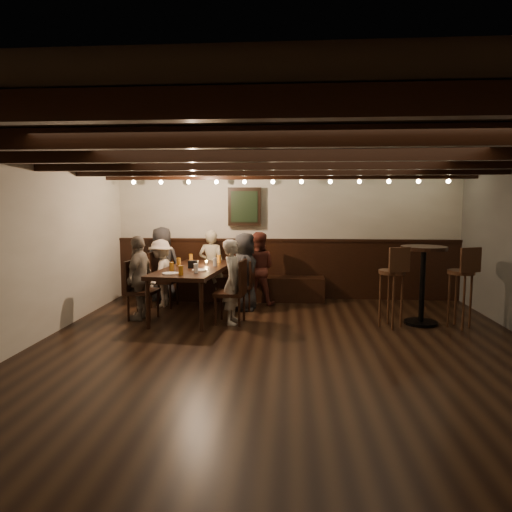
# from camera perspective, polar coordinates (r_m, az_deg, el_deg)

# --- Properties ---
(room) EXTENTS (7.00, 7.00, 7.00)m
(room) POSITION_cam_1_polar(r_m,az_deg,el_deg) (7.47, 1.62, 0.90)
(room) COLOR black
(room) RESTS_ON ground
(dining_table) EXTENTS (1.13, 2.15, 0.77)m
(dining_table) POSITION_cam_1_polar(r_m,az_deg,el_deg) (7.51, -7.72, -1.92)
(dining_table) COLOR black
(dining_table) RESTS_ON floor
(chair_left_near) EXTENTS (0.48, 0.48, 0.97)m
(chair_left_near) POSITION_cam_1_polar(r_m,az_deg,el_deg) (8.23, -11.54, -4.16)
(chair_left_near) COLOR black
(chair_left_near) RESTS_ON floor
(chair_left_far) EXTENTS (0.46, 0.46, 0.93)m
(chair_left_far) POSITION_cam_1_polar(r_m,az_deg,el_deg) (7.42, -14.05, -5.51)
(chair_left_far) COLOR black
(chair_left_far) RESTS_ON floor
(chair_right_near) EXTENTS (0.43, 0.43, 0.86)m
(chair_right_near) POSITION_cam_1_polar(r_m,az_deg,el_deg) (7.84, -1.65, -4.82)
(chair_right_near) COLOR black
(chair_right_near) RESTS_ON floor
(chair_right_far) EXTENTS (0.48, 0.48, 0.97)m
(chair_right_far) POSITION_cam_1_polar(r_m,az_deg,el_deg) (6.97, -3.10, -6.00)
(chair_right_far) COLOR black
(chair_right_far) RESTS_ON floor
(person_bench_left) EXTENTS (0.72, 0.50, 1.38)m
(person_bench_left) POSITION_cam_1_polar(r_m,az_deg,el_deg) (8.65, -11.63, -0.99)
(person_bench_left) COLOR #272629
(person_bench_left) RESTS_ON floor
(person_bench_centre) EXTENTS (0.51, 0.36, 1.32)m
(person_bench_centre) POSITION_cam_1_polar(r_m,az_deg,el_deg) (8.51, -5.60, -1.20)
(person_bench_centre) COLOR #A19981
(person_bench_centre) RESTS_ON floor
(person_bench_right) EXTENTS (0.68, 0.56, 1.31)m
(person_bench_right) POSITION_cam_1_polar(r_m,az_deg,el_deg) (8.18, 0.22, -1.55)
(person_bench_right) COLOR maroon
(person_bench_right) RESTS_ON floor
(person_left_near) EXTENTS (0.51, 0.81, 1.19)m
(person_left_near) POSITION_cam_1_polar(r_m,az_deg,el_deg) (8.20, -11.78, -2.10)
(person_left_near) COLOR #A99C8F
(person_left_near) RESTS_ON floor
(person_left_far) EXTENTS (0.40, 0.80, 1.32)m
(person_left_far) POSITION_cam_1_polar(r_m,az_deg,el_deg) (7.37, -14.35, -2.63)
(person_left_far) COLOR gray
(person_left_far) RESTS_ON floor
(person_right_near) EXTENTS (0.48, 0.68, 1.32)m
(person_right_near) POSITION_cam_1_polar(r_m,az_deg,el_deg) (7.76, -1.43, -1.95)
(person_right_near) COLOR black
(person_right_near) RESTS_ON floor
(person_right_far) EXTENTS (0.35, 0.49, 1.28)m
(person_right_far) POSITION_cam_1_polar(r_m,az_deg,el_deg) (6.90, -2.88, -3.22)
(person_right_far) COLOR #A79E8D
(person_right_far) RESTS_ON floor
(pint_a) EXTENTS (0.07, 0.07, 0.14)m
(pint_a) POSITION_cam_1_polar(r_m,az_deg,el_deg) (8.24, -8.14, -0.23)
(pint_a) COLOR #BF7219
(pint_a) RESTS_ON dining_table
(pint_b) EXTENTS (0.07, 0.07, 0.14)m
(pint_b) POSITION_cam_1_polar(r_m,az_deg,el_deg) (8.04, -4.65, -0.35)
(pint_b) COLOR #BF7219
(pint_b) RESTS_ON dining_table
(pint_c) EXTENTS (0.07, 0.07, 0.14)m
(pint_c) POSITION_cam_1_polar(r_m,az_deg,el_deg) (7.68, -9.65, -0.76)
(pint_c) COLOR #BF7219
(pint_c) RESTS_ON dining_table
(pint_d) EXTENTS (0.07, 0.07, 0.14)m
(pint_d) POSITION_cam_1_polar(r_m,az_deg,el_deg) (7.60, -5.13, -0.77)
(pint_d) COLOR silver
(pint_d) RESTS_ON dining_table
(pint_e) EXTENTS (0.07, 0.07, 0.14)m
(pint_e) POSITION_cam_1_polar(r_m,az_deg,el_deg) (7.14, -10.51, -1.33)
(pint_e) COLOR #BF7219
(pint_e) RESTS_ON dining_table
(pint_f) EXTENTS (0.07, 0.07, 0.14)m
(pint_f) POSITION_cam_1_polar(r_m,az_deg,el_deg) (6.91, -7.53, -1.54)
(pint_f) COLOR silver
(pint_f) RESTS_ON dining_table
(pint_g) EXTENTS (0.07, 0.07, 0.14)m
(pint_g) POSITION_cam_1_polar(r_m,az_deg,el_deg) (6.72, -9.38, -1.80)
(pint_g) COLOR #BF7219
(pint_g) RESTS_ON dining_table
(plate_near) EXTENTS (0.24, 0.24, 0.01)m
(plate_near) POSITION_cam_1_polar(r_m,az_deg,el_deg) (6.89, -10.67, -2.14)
(plate_near) COLOR white
(plate_near) RESTS_ON dining_table
(plate_far) EXTENTS (0.24, 0.24, 0.01)m
(plate_far) POSITION_cam_1_polar(r_m,az_deg,el_deg) (7.16, -7.08, -1.75)
(plate_far) COLOR white
(plate_far) RESTS_ON dining_table
(condiment_caddy) EXTENTS (0.15, 0.10, 0.12)m
(condiment_caddy) POSITION_cam_1_polar(r_m,az_deg,el_deg) (7.44, -7.85, -1.03)
(condiment_caddy) COLOR black
(condiment_caddy) RESTS_ON dining_table
(candle) EXTENTS (0.05, 0.05, 0.05)m
(candle) POSITION_cam_1_polar(r_m,az_deg,el_deg) (7.75, -6.22, -0.97)
(candle) COLOR beige
(candle) RESTS_ON dining_table
(high_top_table) EXTENTS (0.67, 0.67, 1.18)m
(high_top_table) POSITION_cam_1_polar(r_m,az_deg,el_deg) (7.25, 20.13, -2.05)
(high_top_table) COLOR black
(high_top_table) RESTS_ON floor
(bar_stool_left) EXTENTS (0.41, 0.43, 1.20)m
(bar_stool_left) POSITION_cam_1_polar(r_m,az_deg,el_deg) (6.99, 16.54, -4.98)
(bar_stool_left) COLOR #351D11
(bar_stool_left) RESTS_ON floor
(bar_stool_right) EXTENTS (0.41, 0.43, 1.20)m
(bar_stool_right) POSITION_cam_1_polar(r_m,az_deg,el_deg) (7.31, 24.16, -4.78)
(bar_stool_right) COLOR #351D11
(bar_stool_right) RESTS_ON floor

